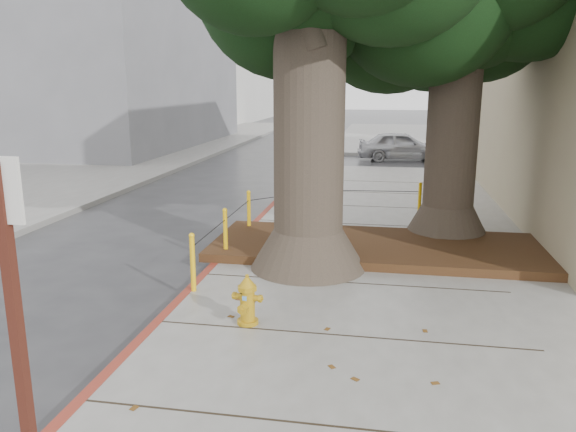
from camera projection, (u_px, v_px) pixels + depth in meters
name	position (u px, v px, depth m)	size (l,w,h in m)	color
ground	(301.00, 343.00, 7.39)	(140.00, 140.00, 0.00)	#28282B
sidewalk_far	(469.00, 137.00, 35.09)	(16.00, 20.00, 0.15)	slate
curb_red	(213.00, 269.00, 10.11)	(0.14, 26.00, 0.16)	maroon
planter_bed	(378.00, 247.00, 10.92)	(6.40, 2.60, 0.16)	black
building_far_grey	(86.00, 32.00, 29.66)	(12.00, 16.00, 12.00)	slate
building_far_white	(194.00, 38.00, 51.70)	(12.00, 18.00, 15.00)	silver
bollard_ring	(292.00, 216.00, 11.58)	(3.79, 5.39, 0.95)	yellow
fire_hydrant	(247.00, 300.00, 7.54)	(0.37, 0.34, 0.70)	#C18F13
signpost	(20.00, 356.00, 3.38)	(0.28, 0.07, 2.78)	#471911
car_silver	(401.00, 146.00, 24.85)	(1.54, 3.82, 1.30)	#B0B0B6
car_dark	(135.00, 140.00, 28.22)	(1.63, 4.01, 1.16)	black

